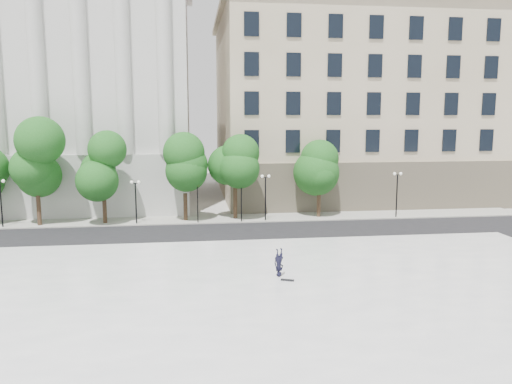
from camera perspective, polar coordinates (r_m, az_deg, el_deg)
ground at (r=23.42m, az=-2.80°, el=-14.90°), size 160.00×160.00×0.00m
plaza at (r=26.12m, az=-3.33°, el=-11.86°), size 44.00×22.00×0.45m
street at (r=40.56m, az=-4.81°, el=-4.83°), size 60.00×8.00×0.02m
far_sidewalk at (r=46.41m, az=-5.13°, el=-3.09°), size 60.00×4.00×0.12m
building_west at (r=62.08m, az=-22.04°, el=11.13°), size 31.50×27.65×25.60m
building_east at (r=64.15m, az=12.62°, el=9.86°), size 36.00×26.15×23.00m
traffic_light_west at (r=44.11m, az=-6.73°, el=1.10°), size 0.44×1.78×4.21m
traffic_light_east at (r=44.31m, az=-1.69°, el=1.24°), size 0.61×1.90×4.25m
person_lying at (r=28.48m, az=2.64°, el=-9.18°), size 1.15×1.71×0.44m
skateboard at (r=27.82m, az=3.62°, el=-10.01°), size 0.74×0.44×0.07m
street_trees at (r=45.35m, az=-13.23°, el=2.93°), size 33.99×4.39×7.51m
lamp_posts at (r=44.53m, az=-5.63°, el=0.13°), size 35.98×0.28×4.33m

